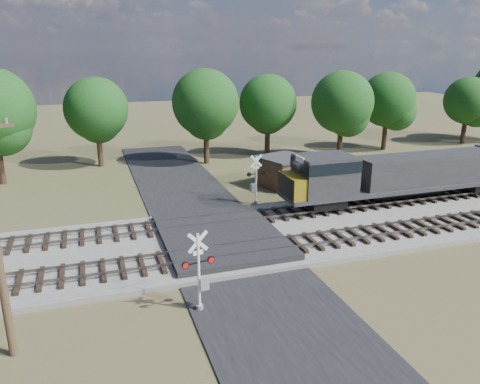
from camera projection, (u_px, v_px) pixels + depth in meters
name	position (u px, v px, depth m)	size (l,w,h in m)	color
ground	(223.00, 245.00, 28.14)	(160.00, 160.00, 0.00)	#474B28
ballast_bed	(363.00, 221.00, 31.54)	(140.00, 10.00, 0.30)	gray
road	(223.00, 244.00, 28.12)	(7.00, 60.00, 0.08)	black
crossing_panel	(220.00, 237.00, 28.50)	(7.00, 9.00, 0.62)	#262628
track_near	(284.00, 245.00, 27.13)	(140.00, 2.60, 0.33)	black
track_far	(254.00, 217.00, 31.67)	(140.00, 2.60, 0.33)	black
crossing_signal_near	(201.00, 278.00, 20.72)	(1.54, 0.38, 3.85)	silver
crossing_signal_far	(255.00, 184.00, 35.10)	(1.54, 0.35, 3.82)	silver
equipment_shed	(284.00, 171.00, 39.71)	(4.78, 4.78, 2.57)	#43261C
treeline	(186.00, 101.00, 45.70)	(81.07, 11.15, 11.56)	black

